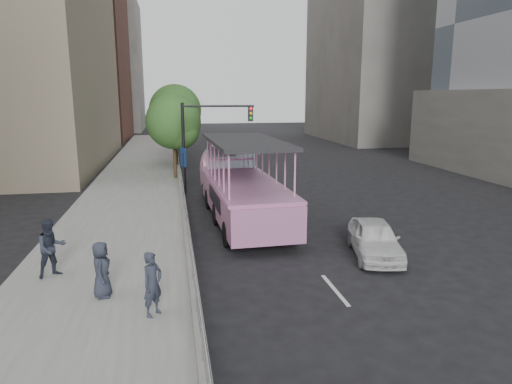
{
  "coord_description": "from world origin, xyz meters",
  "views": [
    {
      "loc": [
        -3.56,
        -13.87,
        5.6
      ],
      "look_at": [
        -0.71,
        1.52,
        2.28
      ],
      "focal_mm": 32.0,
      "sensor_mm": 36.0,
      "label": 1
    }
  ],
  "objects": [
    {
      "name": "sidewalk",
      "position": [
        -5.75,
        10.0,
        0.15
      ],
      "size": [
        5.5,
        80.0,
        0.3
      ],
      "primitive_type": "cube",
      "color": "#999994",
      "rests_on": "ground"
    },
    {
      "name": "kerb_wall",
      "position": [
        -3.12,
        2.0,
        0.48
      ],
      "size": [
        0.24,
        30.0,
        0.36
      ],
      "primitive_type": "cube",
      "color": "gray",
      "rests_on": "sidewalk"
    },
    {
      "name": "traffic_signal",
      "position": [
        -1.7,
        12.5,
        3.5
      ],
      "size": [
        4.2,
        0.32,
        5.2
      ],
      "color": "black",
      "rests_on": "ground"
    },
    {
      "name": "pedestrian_near",
      "position": [
        -4.15,
        -3.21,
        1.11
      ],
      "size": [
        0.68,
        0.7,
        1.62
      ],
      "primitive_type": "imported",
      "rotation": [
        0.0,
        0.0,
        0.84
      ],
      "color": "#272C39",
      "rests_on": "sidewalk"
    },
    {
      "name": "car",
      "position": [
        3.38,
        0.52,
        0.65
      ],
      "size": [
        2.34,
        4.04,
        1.29
      ],
      "primitive_type": "imported",
      "rotation": [
        0.0,
        0.0,
        -0.22
      ],
      "color": "silver",
      "rests_on": "ground"
    },
    {
      "name": "midrise_stone_b",
      "position": [
        -16.0,
        64.0,
        10.0
      ],
      "size": [
        16.0,
        14.0,
        20.0
      ],
      "primitive_type": "cube",
      "color": "gray",
      "rests_on": "ground"
    },
    {
      "name": "duck_boat",
      "position": [
        -0.53,
        6.84,
        1.39
      ],
      "size": [
        3.15,
        11.39,
        3.75
      ],
      "color": "black",
      "rests_on": "ground"
    },
    {
      "name": "midrise_stone_a",
      "position": [
        26.0,
        42.0,
        16.0
      ],
      "size": [
        20.0,
        20.0,
        32.0
      ],
      "primitive_type": "cube",
      "color": "gray",
      "rests_on": "ground"
    },
    {
      "name": "pedestrian_mid",
      "position": [
        -7.19,
        -0.13,
        1.18
      ],
      "size": [
        1.08,
        1.02,
        1.76
      ],
      "primitive_type": "imported",
      "rotation": [
        0.0,
        0.0,
        0.55
      ],
      "color": "#272C39",
      "rests_on": "sidewalk"
    },
    {
      "name": "street_tree_far",
      "position": [
        -3.1,
        21.93,
        4.31
      ],
      "size": [
        3.97,
        3.97,
        6.45
      ],
      "color": "#312416",
      "rests_on": "ground"
    },
    {
      "name": "guardrail",
      "position": [
        -3.12,
        2.0,
        1.14
      ],
      "size": [
        0.07,
        22.0,
        0.71
      ],
      "color": "silver",
      "rests_on": "kerb_wall"
    },
    {
      "name": "midrise_brick",
      "position": [
        -18.0,
        48.0,
        13.0
      ],
      "size": [
        18.0,
        16.0,
        26.0
      ],
      "primitive_type": "cube",
      "color": "brown",
      "rests_on": "ground"
    },
    {
      "name": "pedestrian_far",
      "position": [
        -5.53,
        -1.88,
        1.07
      ],
      "size": [
        0.51,
        0.76,
        1.53
      ],
      "primitive_type": "imported",
      "rotation": [
        0.0,
        0.0,
        1.55
      ],
      "color": "#272C39",
      "rests_on": "sidewalk"
    },
    {
      "name": "ground",
      "position": [
        0.0,
        0.0,
        0.0
      ],
      "size": [
        160.0,
        160.0,
        0.0
      ],
      "primitive_type": "plane",
      "color": "black"
    },
    {
      "name": "street_tree_near",
      "position": [
        -3.3,
        15.93,
        3.82
      ],
      "size": [
        3.52,
        3.52,
        5.72
      ],
      "color": "#312416",
      "rests_on": "ground"
    },
    {
      "name": "parking_sign",
      "position": [
        -3.0,
        9.61,
        1.85
      ],
      "size": [
        0.27,
        0.63,
        2.98
      ],
      "color": "black",
      "rests_on": "ground"
    }
  ]
}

